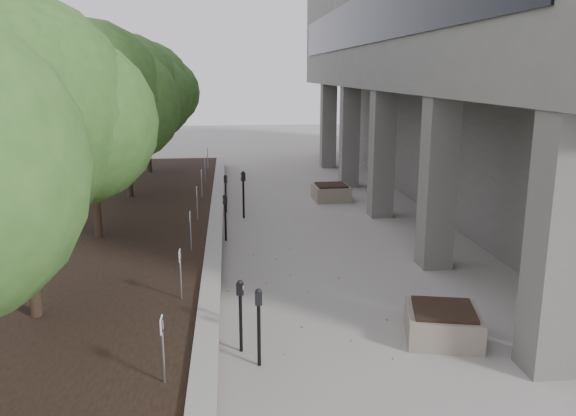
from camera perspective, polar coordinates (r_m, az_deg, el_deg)
retaining_wall at (r=16.30m, az=-7.14°, el=-2.05°), size 0.39×26.00×0.50m
planting_bed at (r=16.81m, az=-19.76°, el=-2.44°), size 7.00×26.00×0.40m
crabapple_tree_2 at (r=10.40m, az=-24.94°, el=4.30°), size 4.60×4.00×5.44m
crabapple_tree_3 at (r=15.18m, az=-18.92°, el=7.25°), size 4.60×4.00×5.44m
crabapple_tree_4 at (r=20.07m, az=-15.77°, el=8.75°), size 4.60×4.00×5.44m
crabapple_tree_5 at (r=25.00m, az=-13.85°, el=9.64°), size 4.60×4.00×5.44m
parking_sign_2 at (r=8.14m, az=-12.26°, el=-13.60°), size 0.04×0.22×0.96m
parking_sign_3 at (r=10.89m, az=-10.57°, el=-6.50°), size 0.04×0.22×0.96m
parking_sign_4 at (r=13.75m, az=-9.60°, el=-2.30°), size 0.04×0.22×0.96m
parking_sign_5 at (r=16.66m, az=-8.97°, el=0.45°), size 0.04×0.22×0.96m
parking_sign_6 at (r=19.59m, az=-8.53°, el=2.37°), size 0.04×0.22×0.96m
parking_sign_7 at (r=22.54m, az=-8.20°, el=3.80°), size 0.04×0.22×0.96m
parking_sign_8 at (r=25.51m, az=-7.95°, el=4.89°), size 0.04×0.22×0.96m
parking_meter_1 at (r=9.18m, az=-2.90°, el=-11.71°), size 0.13×0.09×1.29m
parking_meter_2 at (r=9.64m, az=-4.71°, el=-10.60°), size 0.15×0.13×1.25m
parking_meter_3 at (r=15.86m, az=-6.21°, el=-0.95°), size 0.15×0.13×1.31m
parking_meter_4 at (r=18.26m, az=-4.43°, el=1.31°), size 0.18×0.15×1.52m
parking_meter_5 at (r=19.11m, az=-6.17°, el=1.43°), size 0.13×0.10×1.27m
planter_front at (r=10.52m, az=15.06°, el=-10.95°), size 1.48×1.48×0.57m
planter_back at (r=20.98m, az=4.28°, el=1.58°), size 1.31×1.31×0.59m
berry_scatter at (r=12.63m, az=0.46°, el=-7.66°), size 3.30×14.10×0.02m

